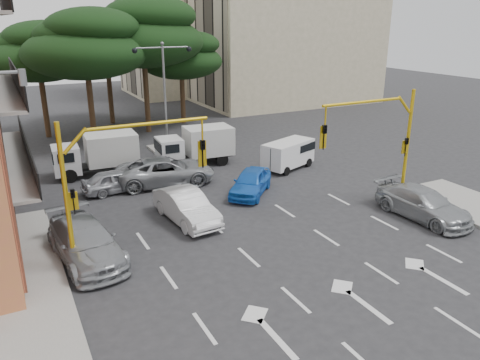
# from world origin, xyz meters

# --- Properties ---
(ground) EXTENTS (120.00, 120.00, 0.00)m
(ground) POSITION_xyz_m (0.00, 0.00, 0.00)
(ground) COLOR #28282B
(ground) RESTS_ON ground
(median_strip) EXTENTS (1.40, 6.00, 0.15)m
(median_strip) POSITION_xyz_m (0.00, 16.00, 0.07)
(median_strip) COLOR gray
(median_strip) RESTS_ON ground
(apartment_beige_near) EXTENTS (20.20, 12.15, 18.70)m
(apartment_beige_near) POSITION_xyz_m (19.95, 32.00, 9.35)
(apartment_beige_near) COLOR tan
(apartment_beige_near) RESTS_ON ground
(apartment_beige_far) EXTENTS (16.20, 12.15, 16.70)m
(apartment_beige_far) POSITION_xyz_m (12.95, 44.00, 8.35)
(apartment_beige_far) COLOR tan
(apartment_beige_far) RESTS_ON ground
(pine_left_near) EXTENTS (9.15, 9.15, 10.23)m
(pine_left_near) POSITION_xyz_m (-3.94, 21.96, 7.60)
(pine_left_near) COLOR #382616
(pine_left_near) RESTS_ON ground
(pine_center) EXTENTS (9.98, 9.98, 11.16)m
(pine_center) POSITION_xyz_m (1.06, 23.96, 8.30)
(pine_center) COLOR #382616
(pine_center) RESTS_ON ground
(pine_left_far) EXTENTS (8.32, 8.32, 9.30)m
(pine_left_far) POSITION_xyz_m (-6.94, 25.96, 6.91)
(pine_left_far) COLOR #382616
(pine_left_far) RESTS_ON ground
(pine_right) EXTENTS (7.49, 7.49, 8.37)m
(pine_right) POSITION_xyz_m (5.06, 25.96, 6.22)
(pine_right) COLOR #382616
(pine_right) RESTS_ON ground
(pine_back) EXTENTS (9.15, 9.15, 10.23)m
(pine_back) POSITION_xyz_m (-0.94, 28.96, 7.60)
(pine_back) COLOR #382616
(pine_back) RESTS_ON ground
(signal_mast_right) EXTENTS (5.79, 0.37, 6.00)m
(signal_mast_right) POSITION_xyz_m (6.80, 1.99, 3.88)
(signal_mast_right) COLOR gold
(signal_mast_right) RESTS_ON ground
(signal_mast_left) EXTENTS (5.79, 0.37, 6.00)m
(signal_mast_left) POSITION_xyz_m (-6.80, 1.99, 3.88)
(signal_mast_left) COLOR gold
(signal_mast_left) RESTS_ON ground
(street_lamp_center) EXTENTS (4.16, 0.36, 7.77)m
(street_lamp_center) POSITION_xyz_m (0.00, 16.00, 5.43)
(street_lamp_center) COLOR slate
(street_lamp_center) RESTS_ON median_strip
(car_white_hatch) EXTENTS (2.07, 4.75, 1.52)m
(car_white_hatch) POSITION_xyz_m (-2.95, 4.64, 0.76)
(car_white_hatch) COLOR silver
(car_white_hatch) RESTS_ON ground
(car_blue_compact) EXTENTS (4.08, 4.15, 1.41)m
(car_blue_compact) POSITION_xyz_m (1.61, 6.48, 0.71)
(car_blue_compact) COLOR blue
(car_blue_compact) RESTS_ON ground
(car_silver_wagon) EXTENTS (2.82, 5.66, 1.58)m
(car_silver_wagon) POSITION_xyz_m (-8.00, 2.91, 0.79)
(car_silver_wagon) COLOR #94979B
(car_silver_wagon) RESTS_ON ground
(car_silver_cross_a) EXTENTS (6.14, 3.48, 1.62)m
(car_silver_cross_a) POSITION_xyz_m (-2.08, 10.29, 0.81)
(car_silver_cross_a) COLOR #9C9FA3
(car_silver_cross_a) RESTS_ON ground
(car_silver_cross_b) EXTENTS (3.98, 1.85, 1.32)m
(car_silver_cross_b) POSITION_xyz_m (-5.00, 10.31, 0.66)
(car_silver_cross_b) COLOR #AAACB2
(car_silver_cross_b) RESTS_ON ground
(car_silver_parked) EXTENTS (2.34, 5.21, 1.48)m
(car_silver_parked) POSITION_xyz_m (7.60, -0.35, 0.74)
(car_silver_parked) COLOR #9B9FA2
(car_silver_parked) RESTS_ON ground
(van_white) EXTENTS (4.09, 2.91, 1.87)m
(van_white) POSITION_xyz_m (6.05, 9.50, 0.93)
(van_white) COLOR white
(van_white) RESTS_ON ground
(box_truck_a) EXTENTS (5.31, 2.47, 2.56)m
(box_truck_a) POSITION_xyz_m (-5.33, 14.00, 1.28)
(box_truck_a) COLOR silver
(box_truck_a) RESTS_ON ground
(box_truck_b) EXTENTS (5.26, 2.52, 2.52)m
(box_truck_b) POSITION_xyz_m (1.00, 13.11, 1.26)
(box_truck_b) COLOR white
(box_truck_b) RESTS_ON ground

